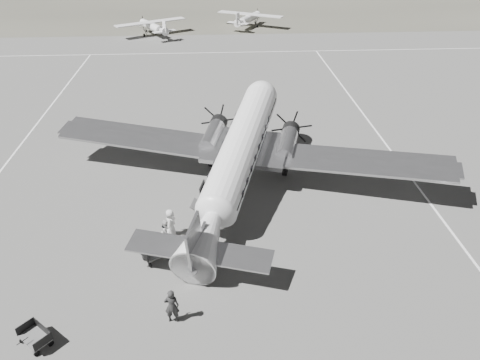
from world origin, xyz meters
The scene contains 12 objects.
ground centered at (0.00, 0.00, 0.00)m, with size 260.00×260.00×0.00m, color slate.
taxi_line_right centered at (12.00, 0.00, 0.01)m, with size 0.15×80.00×0.01m, color white.
taxi_line_left centered at (-18.00, 10.00, 0.01)m, with size 0.15×60.00×0.01m, color white.
taxi_line_horizon centered at (0.00, 40.00, 0.01)m, with size 90.00×0.15×0.01m, color white.
dc3_airliner centered at (-0.59, 4.73, 2.69)m, with size 28.27×19.61×5.38m, color #B9BABC, non-canonical shape.
light_plane_left centered at (-10.75, 49.89, 1.15)m, with size 11.03×8.95×2.29m, color white, non-canonical shape.
light_plane_right centered at (4.02, 54.79, 1.14)m, with size 10.99×8.92×2.28m, color white, non-canonical shape.
baggage_cart_near centered at (-5.49, -1.90, 0.46)m, with size 1.64×1.16×0.93m, color #5B5B5B, non-canonical shape.
baggage_cart_far centered at (-10.35, -7.46, 0.43)m, with size 1.53×1.08×0.86m, color #5B5B5B, non-canonical shape.
ground_crew centered at (-4.33, -6.45, 0.95)m, with size 0.69×0.45×1.89m, color #292929.
ramp_agent centered at (-5.04, -0.45, 0.78)m, with size 0.75×0.59×1.55m, color silver.
passenger centered at (-4.83, 0.22, 0.90)m, with size 0.88×0.57×1.80m, color silver.
Camera 1 is at (-2.13, -22.31, 17.01)m, focal length 35.00 mm.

